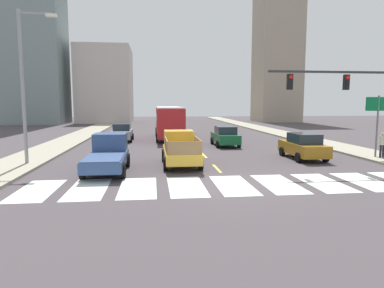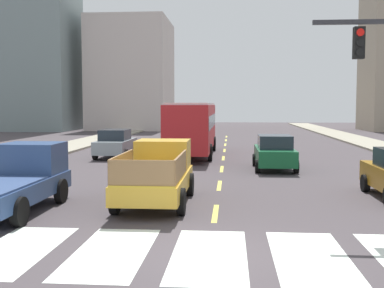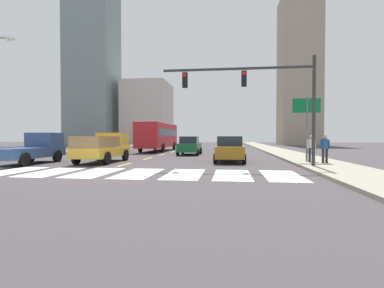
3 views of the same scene
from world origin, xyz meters
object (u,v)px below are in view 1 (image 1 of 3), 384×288
(pickup_stakebed, at_px, (180,149))
(pickup_dark, at_px, (108,154))
(traffic_signal_gantry, at_px, (364,95))
(direction_sign_green, at_px, (378,113))
(sedan_near_right, at_px, (303,146))
(sedan_mid, at_px, (122,132))
(city_bus, at_px, (169,120))
(streetlight_left, at_px, (25,81))
(sedan_near_left, at_px, (225,136))
(pedestrian_waiting, at_px, (382,143))

(pickup_stakebed, distance_m, pickup_dark, 4.41)
(traffic_signal_gantry, xyz_separation_m, direction_sign_green, (2.97, 2.93, -1.14))
(sedan_near_right, height_order, sedan_mid, same)
(city_bus, relative_size, streetlight_left, 1.20)
(direction_sign_green, relative_size, streetlight_left, 0.47)
(city_bus, bearing_deg, sedan_near_left, -54.71)
(streetlight_left, bearing_deg, pickup_dark, -23.79)
(sedan_near_left, distance_m, pedestrian_waiting, 12.04)
(streetlight_left, distance_m, pedestrian_waiting, 22.59)
(sedan_near_right, xyz_separation_m, streetlight_left, (-17.26, -0.44, 4.11))
(city_bus, distance_m, traffic_signal_gantry, 20.07)
(pickup_stakebed, bearing_deg, city_bus, 91.31)
(traffic_signal_gantry, bearing_deg, city_bus, 120.48)
(sedan_near_left, bearing_deg, direction_sign_green, -43.19)
(sedan_mid, distance_m, pedestrian_waiting, 22.22)
(pickup_stakebed, relative_size, traffic_signal_gantry, 0.63)
(sedan_near_right, distance_m, streetlight_left, 17.74)
(sedan_mid, distance_m, sedan_near_left, 10.39)
(pickup_stakebed, height_order, direction_sign_green, direction_sign_green)
(sedan_mid, bearing_deg, traffic_signal_gantry, -44.57)
(sedan_near_left, bearing_deg, pedestrian_waiting, -43.84)
(traffic_signal_gantry, distance_m, pedestrian_waiting, 5.09)
(sedan_mid, xyz_separation_m, traffic_signal_gantry, (14.73, -15.71, 3.31))
(pickup_dark, xyz_separation_m, sedan_mid, (-0.52, 14.84, -0.06))
(direction_sign_green, bearing_deg, traffic_signal_gantry, -135.35)
(pedestrian_waiting, bearing_deg, traffic_signal_gantry, 37.19)
(sedan_near_left, bearing_deg, sedan_near_right, -63.59)
(sedan_near_right, bearing_deg, direction_sign_green, -4.33)
(sedan_near_left, height_order, direction_sign_green, direction_sign_green)
(city_bus, bearing_deg, pickup_stakebed, -90.63)
(traffic_signal_gantry, bearing_deg, sedan_near_left, 116.96)
(pickup_dark, xyz_separation_m, city_bus, (4.09, 16.33, 1.03))
(sedan_mid, bearing_deg, streetlight_left, -106.67)
(pickup_stakebed, height_order, pedestrian_waiting, pickup_stakebed)
(traffic_signal_gantry, distance_m, direction_sign_green, 4.32)
(pickup_dark, height_order, pedestrian_waiting, pickup_dark)
(sedan_near_right, xyz_separation_m, pedestrian_waiting, (5.00, -0.90, 0.26))
(city_bus, bearing_deg, pedestrian_waiting, -48.44)
(pickup_stakebed, distance_m, sedan_near_left, 9.57)
(sedan_mid, height_order, traffic_signal_gantry, traffic_signal_gantry)
(pickup_stakebed, relative_size, sedan_mid, 1.18)
(pickup_stakebed, relative_size, city_bus, 0.48)
(traffic_signal_gantry, height_order, streetlight_left, streetlight_left)
(pickup_stakebed, distance_m, pedestrian_waiting, 13.28)
(sedan_near_left, distance_m, streetlight_left, 16.19)
(sedan_near_right, xyz_separation_m, sedan_mid, (-12.91, 12.25, 0.00))
(traffic_signal_gantry, bearing_deg, direction_sign_green, 44.65)
(sedan_near_left, xyz_separation_m, pedestrian_waiting, (8.71, -8.32, 0.26))
(pickup_dark, height_order, sedan_near_right, pickup_dark)
(city_bus, height_order, streetlight_left, streetlight_left)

